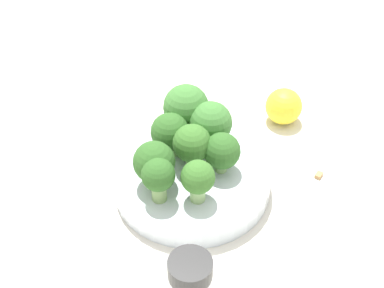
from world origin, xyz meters
The scene contains 13 objects.
ground_plane centered at (0.00, 0.00, 0.00)m, with size 3.00×3.00×0.00m, color silver.
bowl centered at (0.00, 0.00, 0.02)m, with size 0.17×0.17×0.03m, color silver.
broccoli_floret_0 centered at (-0.04, -0.02, 0.06)m, with size 0.04×0.04×0.05m.
broccoli_floret_1 centered at (0.00, -0.05, 0.06)m, with size 0.03×0.03×0.05m.
broccoli_floret_2 centered at (0.00, 0.00, 0.07)m, with size 0.04×0.04×0.05m.
broccoli_floret_3 centered at (0.03, -0.01, 0.06)m, with size 0.04×0.04×0.05m.
broccoli_floret_4 centered at (0.00, 0.06, 0.07)m, with size 0.05×0.05×0.06m.
broccoli_floret_5 centered at (0.02, 0.03, 0.07)m, with size 0.05×0.05×0.06m.
broccoli_floret_6 centered at (-0.04, -0.04, 0.06)m, with size 0.03×0.03×0.05m.
broccoli_floret_7 centered at (-0.02, 0.02, 0.06)m, with size 0.04×0.04×0.05m.
lemon_wedge centered at (0.13, 0.11, 0.02)m, with size 0.05×0.05×0.05m, color yellow.
almond_crumb_0 centered at (0.00, 0.15, 0.00)m, with size 0.01×0.01×0.01m, color #AD7F4C.
almond_crumb_1 centered at (0.15, 0.00, 0.00)m, with size 0.01×0.01×0.01m, color #AD7F4C.
Camera 1 is at (-0.05, -0.42, 0.43)m, focal length 50.00 mm.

